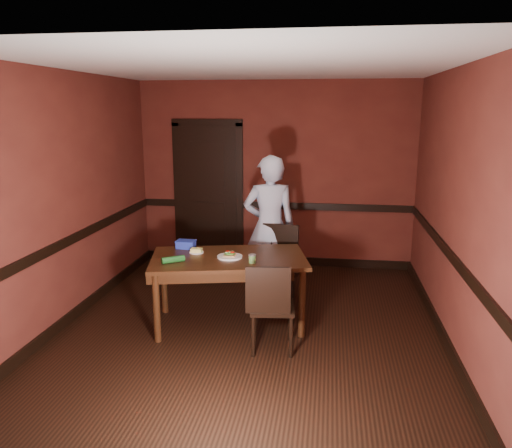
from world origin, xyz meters
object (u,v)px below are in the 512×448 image
(sandwich_plate, at_px, (230,256))
(sauce_jar, at_px, (252,259))
(person, at_px, (269,227))
(cheese_saucer, at_px, (196,251))
(chair_far, at_px, (281,267))
(dining_table, at_px, (229,290))
(food_tub, at_px, (186,244))
(chair_near, at_px, (272,305))

(sandwich_plate, relative_size, sauce_jar, 2.98)
(sandwich_plate, distance_m, sauce_jar, 0.31)
(person, relative_size, sandwich_plate, 6.61)
(sauce_jar, height_order, cheese_saucer, sauce_jar)
(sandwich_plate, bearing_deg, sauce_jar, -29.66)
(chair_far, height_order, person, person)
(dining_table, distance_m, person, 1.12)
(person, bearing_deg, food_tub, 24.82)
(dining_table, xyz_separation_m, cheese_saucer, (-0.38, 0.10, 0.40))
(person, bearing_deg, chair_near, 84.51)
(chair_near, relative_size, food_tub, 4.09)
(chair_far, relative_size, food_tub, 4.34)
(chair_near, relative_size, person, 0.51)
(chair_far, relative_size, sandwich_plate, 3.55)
(sandwich_plate, distance_m, food_tub, 0.63)
(sandwich_plate, bearing_deg, chair_far, 52.95)
(chair_near, xyz_separation_m, sauce_jar, (-0.25, 0.33, 0.36))
(dining_table, height_order, cheese_saucer, cheese_saucer)
(sandwich_plate, relative_size, cheese_saucer, 1.70)
(dining_table, relative_size, person, 0.92)
(chair_near, distance_m, sandwich_plate, 0.78)
(dining_table, bearing_deg, person, 58.17)
(chair_near, distance_m, food_tub, 1.37)
(dining_table, relative_size, food_tub, 7.45)
(chair_far, height_order, sauce_jar, chair_far)
(cheese_saucer, distance_m, food_tub, 0.23)
(dining_table, xyz_separation_m, food_tub, (-0.54, 0.26, 0.43))
(chair_near, bearing_deg, chair_far, -95.02)
(dining_table, relative_size, sandwich_plate, 6.10)
(chair_near, distance_m, person, 1.53)
(chair_far, distance_m, sauce_jar, 0.89)
(chair_near, relative_size, sauce_jar, 9.97)
(sandwich_plate, xyz_separation_m, sauce_jar, (0.26, -0.15, 0.03))
(cheese_saucer, bearing_deg, dining_table, -14.40)
(sauce_jar, bearing_deg, person, 88.02)
(chair_near, height_order, sauce_jar, chair_near)
(food_tub, bearing_deg, chair_far, 21.96)
(sandwich_plate, height_order, sauce_jar, sauce_jar)
(dining_table, relative_size, cheese_saucer, 10.36)
(food_tub, bearing_deg, person, 41.32)
(cheese_saucer, bearing_deg, food_tub, 136.03)
(dining_table, distance_m, chair_near, 0.74)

